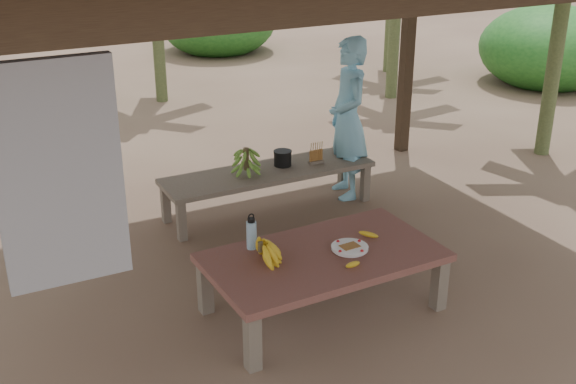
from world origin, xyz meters
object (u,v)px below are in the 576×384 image
ripe_banana_bunch (261,251)px  water_flask (252,234)px  plate (350,248)px  woman (348,119)px  work_table (323,261)px  cooking_pot (283,159)px  bench (269,175)px

ripe_banana_bunch → water_flask: water_flask is taller
plate → woman: (1.17, 1.96, 0.34)m
work_table → cooking_pot: 2.07m
cooking_pot → work_table: bearing=-108.0°
work_table → water_flask: 0.60m
plate → cooking_pot: (0.43, 2.01, 0.01)m
ripe_banana_bunch → woman: woman is taller
water_flask → work_table: bearing=-36.9°
water_flask → bench: bearing=60.2°
water_flask → cooking_pot: bearing=56.2°
plate → woman: bearing=59.2°
bench → plate: (-0.24, -1.95, 0.12)m
work_table → cooking_pot: (0.64, 1.97, 0.09)m
work_table → cooking_pot: cooking_pot is taller
work_table → bench: bearing=75.2°
cooking_pot → ripe_banana_bunch: bearing=-121.0°
work_table → bench: work_table is taller
plate → cooking_pot: size_ratio=1.61×
work_table → cooking_pot: size_ratio=10.14×
bench → cooking_pot: cooking_pot is taller
work_table → water_flask: water_flask is taller
woman → water_flask: bearing=-36.3°
bench → plate: 1.97m
water_flask → cooking_pot: 1.96m
bench → water_flask: size_ratio=7.40×
bench → cooking_pot: (0.19, 0.05, 0.13)m
work_table → ripe_banana_bunch: 0.52m
plate → cooking_pot: 2.05m
work_table → plate: plate is taller
work_table → water_flask: bearing=141.5°
bench → woman: bearing=0.4°
work_table → plate: 0.23m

